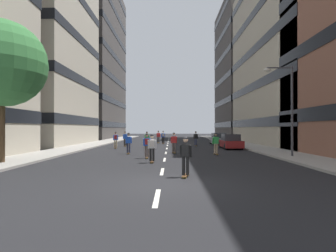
{
  "coord_description": "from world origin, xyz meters",
  "views": [
    {
      "loc": [
        0.44,
        -10.31,
        2.15
      ],
      "look_at": [
        0.0,
        29.44,
        2.46
      ],
      "focal_mm": 28.74,
      "sensor_mm": 36.0,
      "label": 1
    }
  ],
  "objects_px": {
    "skater_11": "(196,138)",
    "skater_6": "(174,142)",
    "skater_0": "(152,146)",
    "skater_5": "(147,144)",
    "skater_9": "(186,155)",
    "skater_1": "(116,139)",
    "skater_4": "(129,142)",
    "skater_3": "(163,136)",
    "streetlamp_right": "(287,101)",
    "skater_8": "(216,143)",
    "skater_7": "(147,139)",
    "parked_car_mid": "(230,142)",
    "street_tree_near": "(2,64)",
    "skater_10": "(158,136)",
    "parked_car_near": "(219,139)",
    "skater_2": "(125,138)"
  },
  "relations": [
    {
      "from": "skater_0",
      "to": "skater_6",
      "type": "height_order",
      "value": "same"
    },
    {
      "from": "skater_5",
      "to": "skater_0",
      "type": "bearing_deg",
      "value": -77.52
    },
    {
      "from": "skater_3",
      "to": "skater_9",
      "type": "distance_m",
      "value": 25.41
    },
    {
      "from": "skater_11",
      "to": "skater_9",
      "type": "bearing_deg",
      "value": -96.52
    },
    {
      "from": "skater_11",
      "to": "skater_6",
      "type": "bearing_deg",
      "value": -106.2
    },
    {
      "from": "parked_car_mid",
      "to": "skater_5",
      "type": "relative_size",
      "value": 2.47
    },
    {
      "from": "skater_0",
      "to": "skater_5",
      "type": "xyz_separation_m",
      "value": [
        -0.53,
        2.39,
        0.0
      ]
    },
    {
      "from": "skater_5",
      "to": "skater_10",
      "type": "distance_m",
      "value": 19.56
    },
    {
      "from": "parked_car_mid",
      "to": "skater_10",
      "type": "relative_size",
      "value": 2.47
    },
    {
      "from": "skater_7",
      "to": "skater_2",
      "type": "bearing_deg",
      "value": 148.3
    },
    {
      "from": "skater_3",
      "to": "streetlamp_right",
      "type": "bearing_deg",
      "value": -61.65
    },
    {
      "from": "parked_car_near",
      "to": "skater_7",
      "type": "distance_m",
      "value": 10.43
    },
    {
      "from": "parked_car_near",
      "to": "skater_1",
      "type": "bearing_deg",
      "value": -150.68
    },
    {
      "from": "street_tree_near",
      "to": "skater_0",
      "type": "relative_size",
      "value": 4.72
    },
    {
      "from": "skater_3",
      "to": "skater_0",
      "type": "bearing_deg",
      "value": -90.3
    },
    {
      "from": "parked_car_near",
      "to": "skater_7",
      "type": "relative_size",
      "value": 2.47
    },
    {
      "from": "skater_5",
      "to": "skater_9",
      "type": "height_order",
      "value": "same"
    },
    {
      "from": "skater_1",
      "to": "skater_4",
      "type": "xyz_separation_m",
      "value": [
        2.33,
        -6.03,
        -0.03
      ]
    },
    {
      "from": "skater_1",
      "to": "skater_8",
      "type": "height_order",
      "value": "same"
    },
    {
      "from": "streetlamp_right",
      "to": "skater_1",
      "type": "height_order",
      "value": "streetlamp_right"
    },
    {
      "from": "parked_car_mid",
      "to": "skater_6",
      "type": "relative_size",
      "value": 2.47
    },
    {
      "from": "skater_1",
      "to": "skater_2",
      "type": "xyz_separation_m",
      "value": [
        0.5,
        3.02,
        -0.03
      ]
    },
    {
      "from": "skater_2",
      "to": "street_tree_near",
      "type": "bearing_deg",
      "value": -106.5
    },
    {
      "from": "skater_2",
      "to": "skater_10",
      "type": "xyz_separation_m",
      "value": [
        3.56,
        7.23,
        0.0
      ]
    },
    {
      "from": "parked_car_near",
      "to": "skater_10",
      "type": "bearing_deg",
      "value": 156.78
    },
    {
      "from": "street_tree_near",
      "to": "skater_4",
      "type": "height_order",
      "value": "street_tree_near"
    },
    {
      "from": "skater_2",
      "to": "skater_3",
      "type": "xyz_separation_m",
      "value": [
        4.29,
        5.78,
        0.03
      ]
    },
    {
      "from": "street_tree_near",
      "to": "skater_9",
      "type": "xyz_separation_m",
      "value": [
        10.64,
        -3.93,
        -4.98
      ]
    },
    {
      "from": "skater_1",
      "to": "skater_2",
      "type": "distance_m",
      "value": 3.06
    },
    {
      "from": "parked_car_near",
      "to": "skater_8",
      "type": "height_order",
      "value": "skater_8"
    },
    {
      "from": "parked_car_near",
      "to": "skater_8",
      "type": "distance_m",
      "value": 13.65
    },
    {
      "from": "street_tree_near",
      "to": "skater_0",
      "type": "xyz_separation_m",
      "value": [
        8.82,
        0.93,
        -4.95
      ]
    },
    {
      "from": "parked_car_mid",
      "to": "skater_11",
      "type": "bearing_deg",
      "value": 126.91
    },
    {
      "from": "parked_car_mid",
      "to": "streetlamp_right",
      "type": "distance_m",
      "value": 9.54
    },
    {
      "from": "skater_7",
      "to": "skater_5",
      "type": "bearing_deg",
      "value": -84.86
    },
    {
      "from": "skater_2",
      "to": "streetlamp_right",
      "type": "bearing_deg",
      "value": -40.62
    },
    {
      "from": "parked_car_mid",
      "to": "skater_7",
      "type": "distance_m",
      "value": 9.03
    },
    {
      "from": "skater_1",
      "to": "skater_6",
      "type": "relative_size",
      "value": 1.0
    },
    {
      "from": "skater_0",
      "to": "skater_5",
      "type": "distance_m",
      "value": 2.45
    },
    {
      "from": "skater_10",
      "to": "skater_4",
      "type": "bearing_deg",
      "value": -96.06
    },
    {
      "from": "skater_0",
      "to": "skater_9",
      "type": "relative_size",
      "value": 1.0
    },
    {
      "from": "street_tree_near",
      "to": "skater_9",
      "type": "distance_m",
      "value": 12.39
    },
    {
      "from": "parked_car_mid",
      "to": "parked_car_near",
      "type": "bearing_deg",
      "value": 90.0
    },
    {
      "from": "streetlamp_right",
      "to": "skater_10",
      "type": "xyz_separation_m",
      "value": [
        -10.23,
        19.05,
        -3.15
      ]
    },
    {
      "from": "skater_8",
      "to": "skater_7",
      "type": "bearing_deg",
      "value": 128.37
    },
    {
      "from": "skater_5",
      "to": "skater_11",
      "type": "distance_m",
      "value": 14.23
    },
    {
      "from": "streetlamp_right",
      "to": "skater_9",
      "type": "distance_m",
      "value": 11.43
    },
    {
      "from": "skater_0",
      "to": "skater_3",
      "type": "relative_size",
      "value": 1.0
    },
    {
      "from": "skater_1",
      "to": "skater_6",
      "type": "height_order",
      "value": "same"
    },
    {
      "from": "skater_9",
      "to": "skater_4",
      "type": "bearing_deg",
      "value": 111.64
    }
  ]
}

